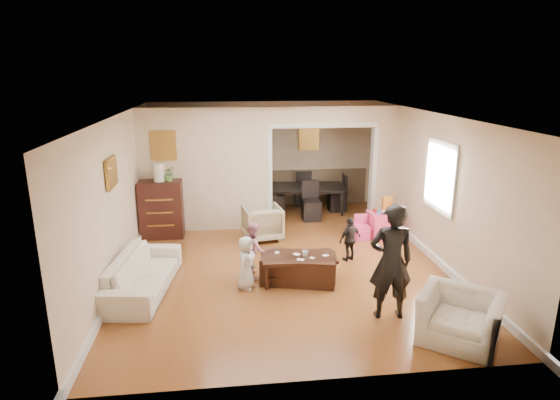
{
  "coord_description": "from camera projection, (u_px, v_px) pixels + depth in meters",
  "views": [
    {
      "loc": [
        -0.95,
        -7.86,
        3.32
      ],
      "look_at": [
        0.0,
        0.2,
        1.05
      ],
      "focal_mm": 29.82,
      "sensor_mm": 36.0,
      "label": 1
    }
  ],
  "objects": [
    {
      "name": "table_lamp",
      "position": [
        159.0,
        172.0,
        9.26
      ],
      "size": [
        0.22,
        0.22,
        0.36
      ],
      "primitive_type": "cylinder",
      "color": "beige",
      "rests_on": "dresser"
    },
    {
      "name": "framed_art_sofa_wall",
      "position": [
        111.0,
        173.0,
        7.15
      ],
      "size": [
        0.03,
        0.55,
        0.4
      ],
      "primitive_type": "cube",
      "color": "brown"
    },
    {
      "name": "window_pane",
      "position": [
        441.0,
        176.0,
        8.02
      ],
      "size": [
        0.03,
        0.95,
        1.1
      ],
      "primitive_type": "cube",
      "color": "white",
      "rests_on": "ground"
    },
    {
      "name": "dresser",
      "position": [
        162.0,
        209.0,
        9.47
      ],
      "size": [
        0.85,
        0.48,
        1.17
      ],
      "primitive_type": "cube",
      "color": "black",
      "rests_on": "ground"
    },
    {
      "name": "cereal_box",
      "position": [
        387.0,
        204.0,
        9.54
      ],
      "size": [
        0.2,
        0.08,
        0.3
      ],
      "primitive_type": "cube",
      "rotation": [
        0.0,
        0.0,
        0.05
      ],
      "color": "yellow",
      "rests_on": "play_table"
    },
    {
      "name": "framed_art_alcove",
      "position": [
        309.0,
        138.0,
        11.47
      ],
      "size": [
        0.45,
        0.03,
        0.55
      ],
      "primitive_type": "cube",
      "color": "brown"
    },
    {
      "name": "potted_plant",
      "position": [
        169.0,
        174.0,
        9.29
      ],
      "size": [
        0.28,
        0.24,
        0.31
      ],
      "primitive_type": "imported",
      "color": "#4F8039",
      "rests_on": "dresser"
    },
    {
      "name": "adult_person",
      "position": [
        391.0,
        262.0,
        6.29
      ],
      "size": [
        0.62,
        0.42,
        1.64
      ],
      "primitive_type": "imported",
      "rotation": [
        0.0,
        0.0,
        3.09
      ],
      "color": "black",
      "rests_on": "ground"
    },
    {
      "name": "child_kneel_a",
      "position": [
        246.0,
        263.0,
        7.23
      ],
      "size": [
        0.42,
        0.49,
        0.86
      ],
      "primitive_type": "imported",
      "rotation": [
        0.0,
        0.0,
        1.15
      ],
      "color": "silver",
      "rests_on": "ground"
    },
    {
      "name": "child_toddler",
      "position": [
        350.0,
        239.0,
        8.31
      ],
      "size": [
        0.51,
        0.38,
        0.81
      ],
      "primitive_type": "imported",
      "rotation": [
        0.0,
        0.0,
        -2.69
      ],
      "color": "black",
      "rests_on": "ground"
    },
    {
      "name": "partition_header",
      "position": [
        323.0,
        115.0,
        9.71
      ],
      "size": [
        2.22,
        0.18,
        0.35
      ],
      "primitive_type": "cube",
      "color": "beige",
      "rests_on": "partition_right"
    },
    {
      "name": "armchair_back",
      "position": [
        262.0,
        223.0,
        9.4
      ],
      "size": [
        0.84,
        0.86,
        0.69
      ],
      "primitive_type": "imported",
      "rotation": [
        0.0,
        0.0,
        3.3
      ],
      "color": "tan",
      "rests_on": "ground"
    },
    {
      "name": "toy_block",
      "position": [
        375.0,
        210.0,
        9.57
      ],
      "size": [
        0.1,
        0.09,
        0.05
      ],
      "primitive_type": "cube",
      "rotation": [
        0.0,
        0.0,
        0.4
      ],
      "color": "red",
      "rests_on": "play_table"
    },
    {
      "name": "cyan_cup",
      "position": [
        379.0,
        212.0,
        9.4
      ],
      "size": [
        0.08,
        0.08,
        0.08
      ],
      "primitive_type": "cylinder",
      "color": "teal",
      "rests_on": "play_table"
    },
    {
      "name": "framed_art_partition",
      "position": [
        163.0,
        146.0,
        9.39
      ],
      "size": [
        0.45,
        0.03,
        0.55
      ],
      "primitive_type": "cube",
      "color": "brown",
      "rests_on": "partition_left"
    },
    {
      "name": "child_kneel_b",
      "position": [
        254.0,
        249.0,
        7.67
      ],
      "size": [
        0.4,
        0.49,
        0.94
      ],
      "primitive_type": "imported",
      "rotation": [
        0.0,
        0.0,
        1.67
      ],
      "color": "#CB7F93",
      "rests_on": "ground"
    },
    {
      "name": "coffee_table",
      "position": [
        298.0,
        268.0,
        7.53
      ],
      "size": [
        1.3,
        0.87,
        0.44
      ],
      "primitive_type": "cube",
      "rotation": [
        0.0,
        0.0,
        -0.25
      ],
      "color": "#3A1C12",
      "rests_on": "ground"
    },
    {
      "name": "craft_papers",
      "position": [
        302.0,
        256.0,
        7.45
      ],
      "size": [
        0.86,
        0.45,
        0.0
      ],
      "color": "white",
      "rests_on": "coffee_table"
    },
    {
      "name": "play_table",
      "position": [
        382.0,
        225.0,
        9.54
      ],
      "size": [
        0.57,
        0.57,
        0.52
      ],
      "primitive_type": "cube",
      "rotation": [
        0.0,
        0.0,
        0.05
      ],
      "color": "#F54078",
      "rests_on": "ground"
    },
    {
      "name": "partition_left",
      "position": [
        206.0,
        170.0,
        9.73
      ],
      "size": [
        2.75,
        0.18,
        2.6
      ],
      "primitive_type": "cube",
      "color": "beige",
      "rests_on": "ground"
    },
    {
      "name": "floor",
      "position": [
        281.0,
        258.0,
        8.51
      ],
      "size": [
        7.0,
        7.0,
        0.0
      ],
      "primitive_type": "plane",
      "color": "#9F5329",
      "rests_on": "ground"
    },
    {
      "name": "armchair_front",
      "position": [
        460.0,
        317.0,
        5.85
      ],
      "size": [
        1.29,
        1.27,
        0.63
      ],
      "primitive_type": "imported",
      "rotation": [
        0.0,
        0.0,
        -0.65
      ],
      "color": "white",
      "rests_on": "ground"
    },
    {
      "name": "coffee_cup",
      "position": [
        305.0,
        254.0,
        7.42
      ],
      "size": [
        0.13,
        0.13,
        0.1
      ],
      "primitive_type": "imported",
      "rotation": [
        0.0,
        0.0,
        -0.25
      ],
      "color": "silver",
      "rests_on": "coffee_table"
    },
    {
      "name": "dining_table",
      "position": [
        307.0,
        199.0,
        11.23
      ],
      "size": [
        1.86,
        1.13,
        0.63
      ],
      "primitive_type": "imported",
      "rotation": [
        0.0,
        0.0,
        -0.07
      ],
      "color": "black",
      "rests_on": "ground"
    },
    {
      "name": "sofa",
      "position": [
        143.0,
        273.0,
        7.19
      ],
      "size": [
        1.02,
        2.06,
        0.58
      ],
      "primitive_type": "imported",
      "rotation": [
        0.0,
        0.0,
        1.44
      ],
      "color": "white",
      "rests_on": "ground"
    },
    {
      "name": "partition_right",
      "position": [
        384.0,
        166.0,
        10.16
      ],
      "size": [
        0.55,
        0.18,
        2.6
      ],
      "primitive_type": "cube",
      "color": "beige",
      "rests_on": "ground"
    },
    {
      "name": "play_bowl",
      "position": [
        387.0,
        213.0,
        9.36
      ],
      "size": [
        0.23,
        0.23,
        0.05
      ],
      "primitive_type": "imported",
      "rotation": [
        0.0,
        0.0,
        0.05
      ],
      "color": "white",
      "rests_on": "play_table"
    }
  ]
}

